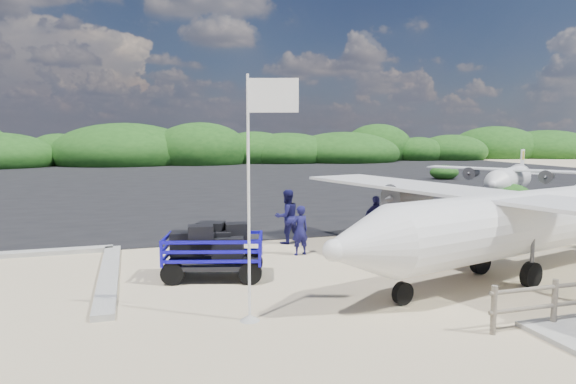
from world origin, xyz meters
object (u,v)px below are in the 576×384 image
signboard (433,269)px  aircraft_small (65,182)px  baggage_cart (214,278)px  aircraft_large (333,187)px  crew_a (300,230)px  crew_b (287,217)px  crew_c (376,220)px  flagpole (250,321)px

signboard → aircraft_small: 35.50m
aircraft_small → baggage_cart: bearing=67.1°
aircraft_large → crew_a: bearing=50.4°
aircraft_small → crew_b: bearing=74.8°
crew_c → aircraft_large: 19.32m
crew_b → aircraft_small: (-10.65, 28.03, -0.99)m
crew_a → aircraft_small: 31.69m
flagpole → aircraft_small: (-7.63, 35.21, 0.00)m
signboard → flagpole: bearing=-175.3°
crew_b → aircraft_large: size_ratio=0.13×
crew_c → crew_a: bearing=18.0°
baggage_cart → flagpole: flagpole is taller
flagpole → signboard: 6.56m
crew_a → crew_c: bearing=-176.1°
baggage_cart → crew_a: size_ratio=1.75×
flagpole → crew_b: bearing=67.2°
crew_c → aircraft_large: bearing=-103.9°
signboard → crew_b: 5.71m
crew_b → aircraft_large: aircraft_large is taller
crew_a → aircraft_large: aircraft_large is taller
baggage_cart → flagpole: size_ratio=0.55×
crew_c → aircraft_small: size_ratio=0.22×
flagpole → signboard: size_ratio=2.77×
crew_a → aircraft_small: bearing=-81.2°
crew_b → aircraft_small: size_ratio=0.25×
aircraft_small → crew_c: bearing=79.2°
baggage_cart → signboard: (6.32, -0.95, 0.00)m
aircraft_large → aircraft_small: (-19.47, 10.63, 0.00)m
baggage_cart → crew_a: 3.77m
signboard → aircraft_large: size_ratio=0.12×
flagpole → crew_c: bearing=45.4°
crew_b → crew_c: crew_b is taller
baggage_cart → flagpole: 3.42m
crew_a → crew_b: (0.11, 1.84, 0.16)m
baggage_cart → crew_b: 5.07m
signboard → aircraft_small: bearing=95.4°
flagpole → crew_c: (6.08, 6.16, 0.88)m
aircraft_small → flagpole: bearing=66.2°
crew_c → aircraft_large: size_ratio=0.11×
flagpole → aircraft_small: size_ratio=0.66×
flagpole → aircraft_small: bearing=102.2°
baggage_cart → crew_c: (6.31, 2.75, 0.88)m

